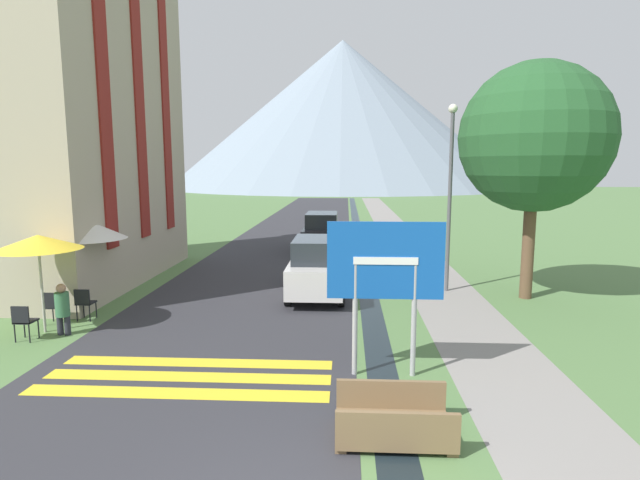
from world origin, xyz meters
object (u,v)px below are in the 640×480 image
Objects in this scene: cafe_chair_nearest at (24,320)px; person_standing_terrace at (68,278)px; cafe_chair_near_left at (53,305)px; cafe_umbrella_middle_white at (88,230)px; hotel_building at (52,84)px; parked_car_near at (317,267)px; parked_car_far at (322,232)px; footbridge at (394,423)px; tree_by_path at (535,138)px; road_sign at (385,273)px; cafe_chair_near_right at (84,301)px; streetlamp at (450,184)px; person_seated_near at (62,307)px; cafe_chair_far_left at (110,281)px; cafe_umbrella_front_yellow at (38,242)px; cafe_chair_far_right at (116,278)px.

person_standing_terrace reaches higher than cafe_chair_nearest.
cafe_chair_near_left is 0.34× the size of cafe_umbrella_middle_white.
hotel_building reaches higher than parked_car_near.
cafe_umbrella_middle_white is at bearing -51.30° from hotel_building.
person_standing_terrace reaches higher than parked_car_far.
footbridge is 0.24× the size of tree_by_path.
road_sign reaches higher than cafe_chair_near_right.
streetlamp is (13.13, -0.89, -3.29)m from hotel_building.
person_seated_near is at bearing -65.37° from person_standing_terrace.
road_sign is 1.62× the size of person_standing_terrace.
person_standing_terrace is at bearing 78.43° from cafe_chair_nearest.
person_seated_near reaches higher than cafe_chair_far_left.
road_sign is at bearing -28.49° from cafe_umbrella_middle_white.
cafe_chair_nearest is 0.34× the size of cafe_umbrella_middle_white.
tree_by_path is (12.22, 2.92, 4.28)m from cafe_chair_near_right.
cafe_umbrella_front_yellow is at bearing -86.88° from person_standing_terrace.
parked_car_far is 4.93× the size of cafe_chair_far_left.
streetlamp is 2.72m from tree_by_path.
cafe_chair_near_right is at bearing -26.01° from person_standing_terrace.
cafe_chair_near_right is (3.13, -4.59, -6.21)m from hotel_building.
cafe_chair_far_right is at bearing -34.08° from hotel_building.
hotel_building is 1.80× the size of tree_by_path.
cafe_chair_far_left is (-0.45, 2.35, 0.00)m from cafe_chair_near_right.
streetlamp is (10.46, 2.44, 1.21)m from cafe_umbrella_middle_white.
cafe_umbrella_front_yellow is 1.62m from person_seated_near.
cafe_chair_near_right is 2.83m from cafe_chair_far_right.
parked_car_near reaches higher than cafe_chair_near_right.
footbridge is 0.41× the size of parked_car_far.
cafe_chair_far_left is at bearing 145.78° from road_sign.
parked_car_near is 0.66× the size of streetlamp.
parked_car_far is at bearing 59.08° from cafe_umbrella_middle_white.
person_seated_near is (0.69, -0.74, 0.17)m from cafe_chair_near_left.
cafe_chair_far_left is 0.36× the size of cafe_umbrella_front_yellow.
hotel_building is at bearing 128.70° from cafe_umbrella_middle_white.
tree_by_path is at bearing 11.69° from person_standing_terrace.
footbridge is 16.79m from parked_car_far.
streetlamp is (10.57, 5.30, 2.92)m from cafe_chair_nearest.
parked_car_far is 11.88m from cafe_umbrella_middle_white.
cafe_umbrella_middle_white is 13.05m from tree_by_path.
person_standing_terrace is (-6.43, -2.55, 0.16)m from parked_car_near.
parked_car_far is at bearing 33.05° from cafe_chair_far_left.
cafe_umbrella_middle_white is at bearing 123.20° from cafe_chair_near_right.
road_sign is at bearing -82.57° from parked_car_far.
hotel_building reaches higher than cafe_umbrella_front_yellow.
person_standing_terrace is (2.57, -4.32, -5.66)m from hotel_building.
road_sign is at bearing -21.48° from cafe_chair_nearest.
cafe_umbrella_middle_white is at bearing 151.51° from road_sign.
person_seated_near is 13.44m from tree_by_path.
cafe_chair_far_right is 2.28m from cafe_umbrella_middle_white.
person_standing_terrace is (-0.63, 1.38, 0.38)m from person_seated_near.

